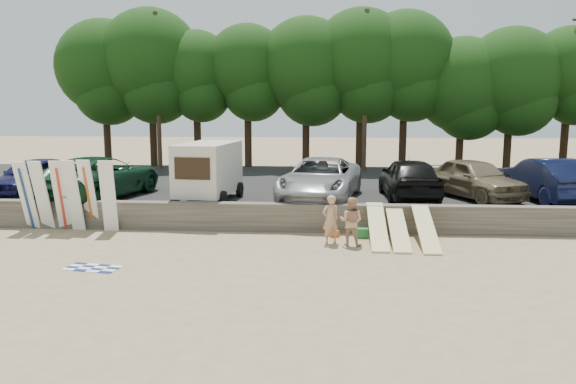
% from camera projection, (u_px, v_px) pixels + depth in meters
% --- Properties ---
extents(ground, '(120.00, 120.00, 0.00)m').
position_uv_depth(ground, '(329.00, 254.00, 16.96)').
color(ground, tan).
rests_on(ground, ground).
extents(seawall, '(44.00, 0.50, 1.00)m').
position_uv_depth(seawall, '(329.00, 218.00, 19.84)').
color(seawall, '#6B6356').
rests_on(seawall, ground).
extents(parking_lot, '(44.00, 14.50, 0.70)m').
position_uv_depth(parking_lot, '(329.00, 190.00, 27.25)').
color(parking_lot, '#282828').
rests_on(parking_lot, ground).
extents(treeline, '(32.76, 6.34, 9.53)m').
position_uv_depth(treeline, '(321.00, 68.00, 33.24)').
color(treeline, '#382616').
rests_on(treeline, parking_lot).
extents(utility_poles, '(25.80, 0.26, 9.00)m').
position_uv_depth(utility_poles, '(365.00, 87.00, 31.74)').
color(utility_poles, '#473321').
rests_on(utility_poles, parking_lot).
extents(box_trailer, '(2.37, 3.77, 2.28)m').
position_uv_depth(box_trailer, '(208.00, 168.00, 22.02)').
color(box_trailer, beige).
rests_on(box_trailer, parking_lot).
extents(car_0, '(2.48, 4.91, 1.60)m').
position_uv_depth(car_0, '(33.00, 177.00, 23.24)').
color(car_0, '#121341').
rests_on(car_0, parking_lot).
extents(car_1, '(4.06, 6.57, 1.70)m').
position_uv_depth(car_1, '(99.00, 177.00, 22.84)').
color(car_1, '#153A24').
rests_on(car_1, parking_lot).
extents(car_2, '(3.66, 6.34, 1.66)m').
position_uv_depth(car_2, '(320.00, 179.00, 22.33)').
color(car_2, '#999A9E').
rests_on(car_2, parking_lot).
extents(car_3, '(2.14, 5.03, 1.69)m').
position_uv_depth(car_3, '(409.00, 178.00, 22.44)').
color(car_3, black).
rests_on(car_3, parking_lot).
extents(car_4, '(3.70, 5.12, 1.62)m').
position_uv_depth(car_4, '(475.00, 178.00, 22.64)').
color(car_4, '#78684C').
rests_on(car_4, parking_lot).
extents(car_5, '(2.42, 5.29, 1.68)m').
position_uv_depth(car_5, '(547.00, 179.00, 22.20)').
color(car_5, '#0E1433').
rests_on(car_5, parking_lot).
extents(surfboard_upright_0, '(0.55, 0.78, 2.52)m').
position_uv_depth(surfboard_upright_0, '(26.00, 196.00, 19.95)').
color(surfboard_upright_0, white).
rests_on(surfboard_upright_0, ground).
extents(surfboard_upright_1, '(0.57, 0.76, 2.53)m').
position_uv_depth(surfboard_upright_1, '(42.00, 196.00, 19.93)').
color(surfboard_upright_1, white).
rests_on(surfboard_upright_1, ground).
extents(surfboard_upright_2, '(0.55, 0.71, 2.54)m').
position_uv_depth(surfboard_upright_2, '(61.00, 195.00, 19.91)').
color(surfboard_upright_2, white).
rests_on(surfboard_upright_2, ground).
extents(surfboard_upright_3, '(0.59, 0.63, 2.56)m').
position_uv_depth(surfboard_upright_3, '(73.00, 196.00, 19.79)').
color(surfboard_upright_3, white).
rests_on(surfboard_upright_3, ground).
extents(surfboard_upright_4, '(0.58, 0.64, 2.56)m').
position_uv_depth(surfboard_upright_4, '(89.00, 195.00, 19.97)').
color(surfboard_upright_4, white).
rests_on(surfboard_upright_4, ground).
extents(surfboard_upright_5, '(0.56, 0.59, 2.57)m').
position_uv_depth(surfboard_upright_5, '(108.00, 196.00, 19.64)').
color(surfboard_upright_5, white).
rests_on(surfboard_upright_5, ground).
extents(surfboard_low_0, '(0.56, 2.85, 1.07)m').
position_uv_depth(surfboard_low_0, '(377.00, 226.00, 18.33)').
color(surfboard_low_0, beige).
rests_on(surfboard_low_0, ground).
extents(surfboard_low_1, '(0.56, 2.87, 0.99)m').
position_uv_depth(surfboard_low_1, '(398.00, 228.00, 18.24)').
color(surfboard_low_1, beige).
rests_on(surfboard_low_1, ground).
extents(surfboard_low_2, '(0.56, 2.86, 1.04)m').
position_uv_depth(surfboard_low_2, '(426.00, 228.00, 18.06)').
color(surfboard_low_2, beige).
rests_on(surfboard_low_2, ground).
extents(beachgoer_a, '(0.69, 0.61, 1.59)m').
position_uv_depth(beachgoer_a, '(330.00, 219.00, 18.09)').
color(beachgoer_a, tan).
rests_on(beachgoer_a, ground).
extents(beachgoer_b, '(0.92, 0.82, 1.57)m').
position_uv_depth(beachgoer_b, '(351.00, 221.00, 17.87)').
color(beachgoer_b, tan).
rests_on(beachgoer_b, ground).
extents(cooler, '(0.39, 0.32, 0.32)m').
position_uv_depth(cooler, '(362.00, 233.00, 18.99)').
color(cooler, '#24863D').
rests_on(cooler, ground).
extents(gear_bag, '(0.38, 0.35, 0.22)m').
position_uv_depth(gear_bag, '(334.00, 234.00, 19.13)').
color(gear_bag, orange).
rests_on(gear_bag, ground).
extents(beach_towel, '(1.74, 1.74, 0.00)m').
position_uv_depth(beach_towel, '(93.00, 268.00, 15.49)').
color(beach_towel, white).
rests_on(beach_towel, ground).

